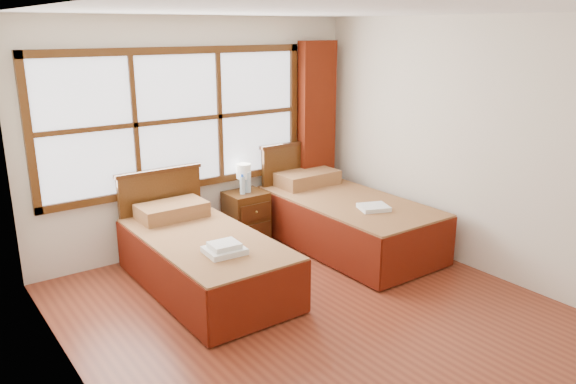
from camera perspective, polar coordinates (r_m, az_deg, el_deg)
floor at (r=5.10m, az=3.52°, el=-12.66°), size 4.50×4.50×0.00m
ceiling at (r=4.46m, az=4.13°, el=17.97°), size 4.50×4.50×0.00m
wall_back at (r=6.46m, az=-9.07°, el=5.72°), size 4.00×0.00×4.00m
wall_left at (r=3.72m, az=-20.72°, el=-3.10°), size 0.00×4.50×4.50m
wall_right at (r=6.06m, az=18.59°, el=4.36°), size 0.00×4.50×4.50m
window at (r=6.29m, az=-11.03°, el=7.18°), size 3.16×0.06×1.56m
curtain at (r=7.23m, az=2.91°, el=5.97°), size 0.50×0.16×2.30m
bed_left at (r=5.60m, az=-8.70°, el=-6.56°), size 1.04×2.06×1.01m
bed_right at (r=6.57m, az=5.74°, el=-2.71°), size 1.12×2.17×1.09m
nightstand at (r=6.71m, az=-4.25°, el=-2.53°), size 0.46×0.45×0.61m
towels_left at (r=5.05m, az=-6.47°, el=-5.75°), size 0.36×0.32×0.10m
towels_right at (r=6.12m, az=8.70°, el=-1.56°), size 0.38×0.36×0.05m
lamp at (r=6.61m, az=-4.53°, el=2.04°), size 0.17×0.17×0.33m
bottle_near at (r=6.53m, az=-4.65°, el=0.70°), size 0.06×0.06×0.23m
bottle_far at (r=6.59m, az=-4.11°, el=1.04°), size 0.07×0.07×0.28m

